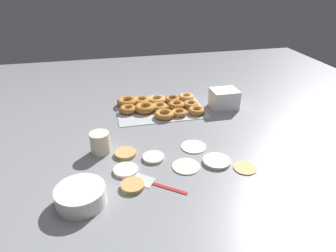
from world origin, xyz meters
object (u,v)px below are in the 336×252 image
Objects in this scene: pancake_0 at (126,170)px; batter_bowl at (81,196)px; pancake_3 at (194,146)px; pancake_6 at (125,154)px; spatula at (146,181)px; pancake_5 at (186,166)px; pancake_1 at (217,161)px; pancake_7 at (245,167)px; pancake_4 at (133,186)px; donut_tray at (158,106)px; pancake_2 at (153,157)px; container_stack at (224,99)px; paper_cup at (100,143)px.

batter_bowl is at bearing 41.21° from pancake_0.
pancake_3 is 0.53m from batter_bowl.
pancake_6 is 0.41× the size of spatula.
pancake_5 is 0.41m from batter_bowl.
pancake_5 is at bearing 174.35° from pancake_0.
pancake_1 reaches higher than spatula.
pancake_7 is 0.41× the size of spatula.
pancake_5 is (0.07, 0.13, 0.00)m from pancake_3.
pancake_6 reaches higher than pancake_3.
pancake_4 is 0.23m from pancake_5.
pancake_2 is at bearing 76.53° from donut_tray.
pancake_2 is 0.19× the size of donut_tray.
pancake_5 is 0.61m from container_stack.
container_stack is at bearing -139.25° from pancake_2.
pancake_3 is (0.06, -0.13, -0.00)m from pancake_1.
pancake_0 is 0.75m from container_stack.
paper_cup is (0.09, -0.16, 0.04)m from pancake_0.
batter_bowl is at bearing 12.77° from pancake_1.
pancake_1 is at bearing 161.15° from pancake_2.
pancake_6 is at bearing -0.70° from pancake_3.
pancake_0 reaches higher than spatula.
pancake_3 is at bearing 99.85° from donut_tray.
pancake_0 reaches higher than pancake_3.
pancake_0 is 1.06× the size of pancake_2.
paper_cup is at bearing -103.53° from batter_bowl.
container_stack is 0.74m from paper_cup.
spatula is (-0.06, 0.19, -0.00)m from pancake_6.
pancake_1 is 1.25× the size of pancake_2.
donut_tray is 2.14× the size of spatula.
batter_bowl is 0.97m from container_stack.
pancake_4 is 0.21m from pancake_6.
pancake_1 is 1.30× the size of pancake_4.
pancake_2 is 0.81× the size of pancake_3.
container_stack reaches higher than pancake_7.
container_stack reaches higher than pancake_4.
container_stack is (-0.13, -0.55, 0.05)m from pancake_7.
pancake_4 is at bearing 98.48° from pancake_0.
pancake_4 reaches higher than pancake_5.
paper_cup reaches higher than spatula.
pancake_7 is (-0.15, 0.19, -0.00)m from pancake_3.
paper_cup is (-0.07, -0.30, 0.02)m from batter_bowl.
spatula is at bearing 123.06° from paper_cup.
pancake_2 is at bearing 40.75° from container_stack.
batter_bowl is (0.39, 0.68, 0.01)m from donut_tray.
pancake_7 reaches higher than spatula.
pancake_5 is 0.18m from spatula.
pancake_0 is 1.04× the size of pancake_7.
pancake_0 is at bearing 38.32° from container_stack.
spatula is at bearing -156.91° from pancake_4.
pancake_1 is (-0.36, 0.02, 0.00)m from pancake_0.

